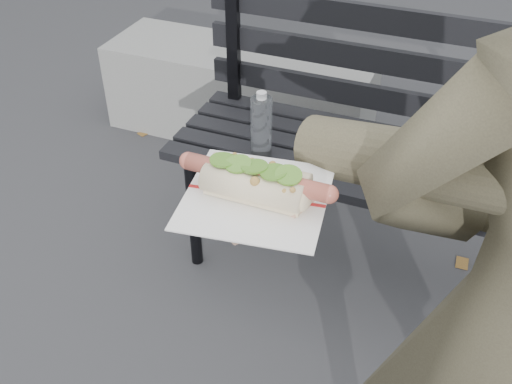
{
  "coord_description": "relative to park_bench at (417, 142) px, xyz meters",
  "views": [
    {
      "loc": [
        0.13,
        -0.68,
        1.5
      ],
      "look_at": [
        -0.11,
        -0.09,
        1.02
      ],
      "focal_mm": 42.0,
      "sensor_mm": 36.0,
      "label": 1
    }
  ],
  "objects": [
    {
      "name": "park_bench",
      "position": [
        0.0,
        0.0,
        0.0
      ],
      "size": [
        1.5,
        0.44,
        0.88
      ],
      "color": "black",
      "rests_on": "ground"
    },
    {
      "name": "concrete_block",
      "position": [
        -0.87,
        0.64,
        -0.32
      ],
      "size": [
        1.2,
        0.4,
        0.4
      ],
      "primitive_type": "cube",
      "color": "slate",
      "rests_on": "ground"
    },
    {
      "name": "held_hotdog",
      "position": [
        0.08,
        -0.95,
        0.53
      ],
      "size": [
        0.63,
        0.3,
        0.2
      ],
      "color": "#413B2B"
    }
  ]
}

